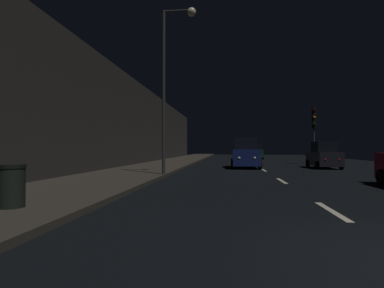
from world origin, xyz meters
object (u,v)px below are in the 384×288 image
Objects in this scene: streetlamp_overhead at (172,68)px; car_distant_taillights at (255,152)px; car_parked_right_far at (324,156)px; traffic_light_far_right at (314,122)px; trash_bin_curbside at (12,186)px; car_approaching_headlights at (245,154)px.

car_distant_taillights is at bearing 76.61° from streetlamp_overhead.
streetlamp_overhead is 13.36m from car_parked_right_far.
streetlamp_overhead is at bearing 129.99° from car_parked_right_far.
trash_bin_curbside is at bearing -27.57° from traffic_light_far_right.
traffic_light_far_right is 17.15m from streetlamp_overhead.
trash_bin_curbside is at bearing 145.92° from car_parked_right_far.
car_approaching_headlights is at bearing -47.05° from traffic_light_far_right.
car_distant_taillights is (8.36, 36.13, 0.31)m from trash_bin_curbside.
traffic_light_far_right is 1.35× the size of car_parked_right_far.
car_parked_right_far is at bearing 39.99° from streetlamp_overhead.
traffic_light_far_right is 9.00m from car_approaching_headlights.
streetlamp_overhead is 2.21× the size of car_parked_right_far.
car_approaching_headlights is 1.10× the size of car_distant_taillights.
traffic_light_far_right is 5.52× the size of trash_bin_curbside.
car_approaching_headlights is at bearing 70.56° from trash_bin_curbside.
traffic_light_far_right is at bearing 131.81° from car_approaching_headlights.
trash_bin_curbside is at bearing -19.44° from car_approaching_headlights.
car_approaching_headlights is (4.02, 7.81, -4.43)m from streetlamp_overhead.
traffic_light_far_right reaches higher than car_distant_taillights.
trash_bin_curbside is (-12.30, -22.45, -3.13)m from traffic_light_far_right.
streetlamp_overhead reaches higher than trash_bin_curbside.
streetlamp_overhead is at bearing 78.07° from trash_bin_curbside.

